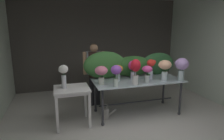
{
  "coord_description": "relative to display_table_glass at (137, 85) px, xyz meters",
  "views": [
    {
      "loc": [
        -1.43,
        -2.52,
        1.99
      ],
      "look_at": [
        -0.31,
        1.26,
        1.11
      ],
      "focal_mm": 31.43,
      "sensor_mm": 36.0,
      "label": 1
    }
  ],
  "objects": [
    {
      "name": "wall_back",
      "position": [
        -0.34,
        2.33,
        0.74
      ],
      "size": [
        5.36,
        0.12,
        2.86
      ],
      "primitive_type": "cube",
      "color": "#4C4742",
      "rests_on": "ground"
    },
    {
      "name": "wall_right",
      "position": [
        2.34,
        0.46,
        0.74
      ],
      "size": [
        0.12,
        3.86,
        2.86
      ],
      "primitive_type": "cube",
      "color": "silver",
      "rests_on": "ground"
    },
    {
      "name": "watering_can",
      "position": [
        -0.78,
        -0.06,
        -0.57
      ],
      "size": [
        0.35,
        0.18,
        0.34
      ],
      "color": "#B7B2A8",
      "rests_on": "ground"
    },
    {
      "name": "vase_fuchsia_peonies",
      "position": [
        0.09,
        -0.28,
        0.36
      ],
      "size": [
        0.23,
        0.22,
        0.37
      ],
      "color": "silver",
      "rests_on": "display_table_glass"
    },
    {
      "name": "vase_lilac_roses",
      "position": [
        0.88,
        -0.35,
        0.45
      ],
      "size": [
        0.31,
        0.28,
        0.51
      ],
      "color": "silver",
      "rests_on": "display_table_glass"
    },
    {
      "name": "vase_white_roses_tall",
      "position": [
        -1.62,
        -0.11,
        0.4
      ],
      "size": [
        0.19,
        0.19,
        0.47
      ],
      "color": "silver",
      "rests_on": "side_table_white"
    },
    {
      "name": "display_table_glass",
      "position": [
        0.0,
        0.0,
        0.0
      ],
      "size": [
        2.01,
        0.91,
        0.81
      ],
      "color": "silver",
      "rests_on": "ground"
    },
    {
      "name": "vase_peach_snapdragons",
      "position": [
        0.53,
        -0.24,
        0.42
      ],
      "size": [
        0.29,
        0.28,
        0.46
      ],
      "color": "silver",
      "rests_on": "display_table_glass"
    },
    {
      "name": "florist",
      "position": [
        -0.83,
        0.77,
        0.28
      ],
      "size": [
        0.56,
        0.24,
        1.58
      ],
      "color": "#232328",
      "rests_on": "ground"
    },
    {
      "name": "vase_magenta_lilies",
      "position": [
        -0.09,
        0.03,
        0.39
      ],
      "size": [
        0.25,
        0.25,
        0.44
      ],
      "color": "silver",
      "rests_on": "display_table_glass"
    },
    {
      "name": "vase_violet_carnations",
      "position": [
        -0.63,
        -0.36,
        0.42
      ],
      "size": [
        0.22,
        0.21,
        0.44
      ],
      "color": "silver",
      "rests_on": "display_table_glass"
    },
    {
      "name": "vase_crimson_freesia",
      "position": [
        -0.21,
        -0.34,
        0.44
      ],
      "size": [
        0.22,
        0.21,
        0.53
      ],
      "color": "silver",
      "rests_on": "display_table_glass"
    },
    {
      "name": "vase_rosy_tulips",
      "position": [
        -0.87,
        -0.13,
        0.37
      ],
      "size": [
        0.27,
        0.26,
        0.39
      ],
      "color": "silver",
      "rests_on": "display_table_glass"
    },
    {
      "name": "side_table_white",
      "position": [
        -1.48,
        -0.11,
        -0.01
      ],
      "size": [
        0.7,
        0.62,
        0.79
      ],
      "color": "white",
      "rests_on": "ground"
    },
    {
      "name": "foliage_backdrop",
      "position": [
        -0.1,
        0.34,
        0.4
      ],
      "size": [
        2.29,
        0.3,
        0.63
      ],
      "color": "#387033",
      "rests_on": "display_table_glass"
    },
    {
      "name": "ground_plane",
      "position": [
        -0.34,
        0.46,
        -0.69
      ],
      "size": [
        8.22,
        8.22,
        0.0
      ],
      "primitive_type": "plane",
      "color": "beige"
    },
    {
      "name": "vase_scarlet_ranunculus",
      "position": [
        0.3,
        -0.05,
        0.41
      ],
      "size": [
        0.21,
        0.18,
        0.46
      ],
      "color": "silver",
      "rests_on": "display_table_glass"
    },
    {
      "name": "vase_sunset_dahlias",
      "position": [
        -0.47,
        0.03,
        0.35
      ],
      "size": [
        0.23,
        0.23,
        0.36
      ],
      "color": "silver",
      "rests_on": "display_table_glass"
    }
  ]
}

